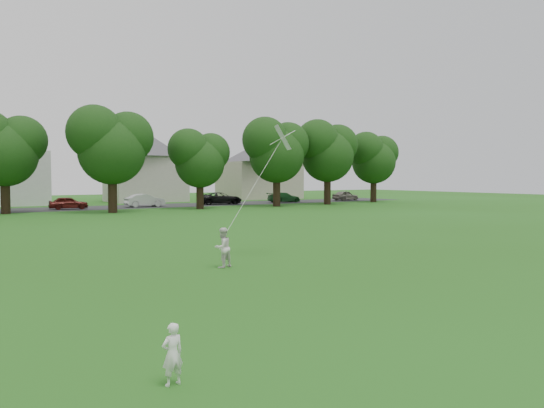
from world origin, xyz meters
TOP-DOWN VIEW (x-y plane):
  - ground at (0.00, 0.00)m, footprint 160.00×160.00m
  - street at (0.00, 42.00)m, footprint 90.00×7.00m
  - toddler at (-3.01, -2.45)m, footprint 0.36×0.25m
  - older_boy at (2.20, 5.93)m, footprint 0.76×0.67m
  - kite at (3.71, 6.39)m, footprint 1.96×1.16m
  - tree_row at (1.40, 35.70)m, footprint 81.01×8.74m
  - parked_cars at (4.65, 41.00)m, footprint 70.61×2.66m

SIDE VIEW (x-z plane):
  - ground at x=0.00m, z-range 0.00..0.00m
  - street at x=0.00m, z-range 0.00..0.01m
  - toddler at x=-3.01m, z-range 0.00..0.92m
  - parked_cars at x=4.65m, z-range -0.02..1.27m
  - older_boy at x=2.20m, z-range 0.00..1.33m
  - kite at x=3.71m, z-range 0.35..5.07m
  - tree_row at x=1.40m, z-range 0.54..11.52m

